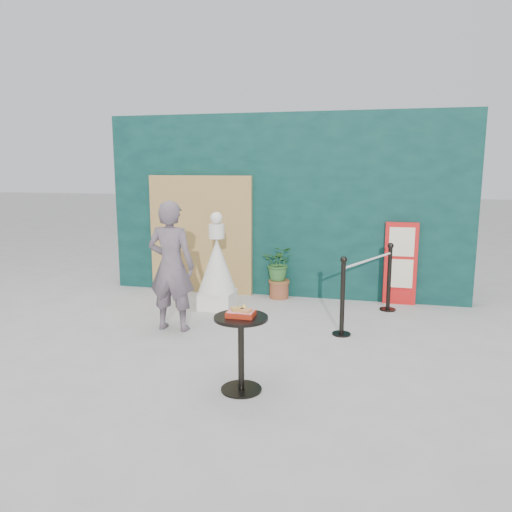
% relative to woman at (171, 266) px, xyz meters
% --- Properties ---
extents(ground, '(60.00, 60.00, 0.00)m').
position_rel_woman_xyz_m(ground, '(1.08, -0.94, -0.86)').
color(ground, '#ADAAA5').
rests_on(ground, ground).
extents(back_wall, '(6.00, 0.30, 3.00)m').
position_rel_woman_xyz_m(back_wall, '(1.08, 2.21, 0.64)').
color(back_wall, '#092928').
rests_on(back_wall, ground).
extents(bamboo_fence, '(1.80, 0.08, 2.00)m').
position_rel_woman_xyz_m(bamboo_fence, '(-0.32, 2.00, 0.14)').
color(bamboo_fence, tan).
rests_on(bamboo_fence, ground).
extents(woman, '(0.63, 0.42, 1.73)m').
position_rel_woman_xyz_m(woman, '(0.00, 0.00, 0.00)').
color(woman, '#675862').
rests_on(woman, ground).
extents(menu_board, '(0.50, 0.07, 1.30)m').
position_rel_woman_xyz_m(menu_board, '(2.98, 2.01, -0.21)').
color(menu_board, red).
rests_on(menu_board, ground).
extents(statue, '(0.58, 0.58, 1.48)m').
position_rel_woman_xyz_m(statue, '(0.27, 1.10, -0.26)').
color(statue, white).
rests_on(statue, ground).
extents(cafe_table, '(0.52, 0.52, 0.75)m').
position_rel_woman_xyz_m(cafe_table, '(1.38, -1.56, -0.36)').
color(cafe_table, black).
rests_on(cafe_table, ground).
extents(food_basket, '(0.26, 0.19, 0.11)m').
position_rel_woman_xyz_m(food_basket, '(1.38, -1.56, -0.08)').
color(food_basket, '#AB2612').
rests_on(food_basket, cafe_table).
extents(planter, '(0.52, 0.45, 0.88)m').
position_rel_woman_xyz_m(planter, '(1.07, 1.91, -0.35)').
color(planter, brown).
rests_on(planter, ground).
extents(stanchion_barrier, '(0.84, 1.54, 1.03)m').
position_rel_woman_xyz_m(stanchion_barrier, '(2.51, 0.96, -0.37)').
color(stanchion_barrier, black).
rests_on(stanchion_barrier, ground).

